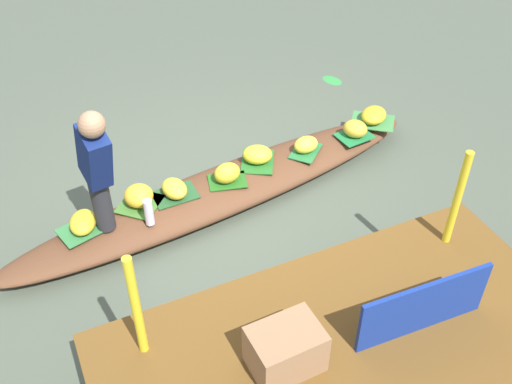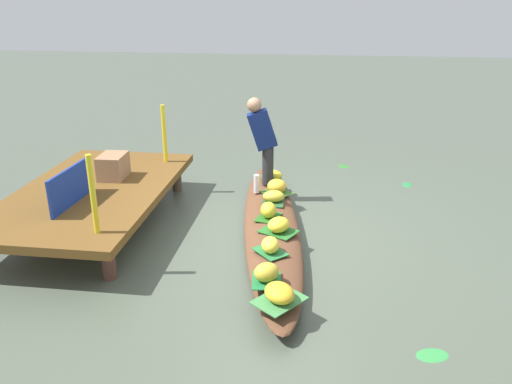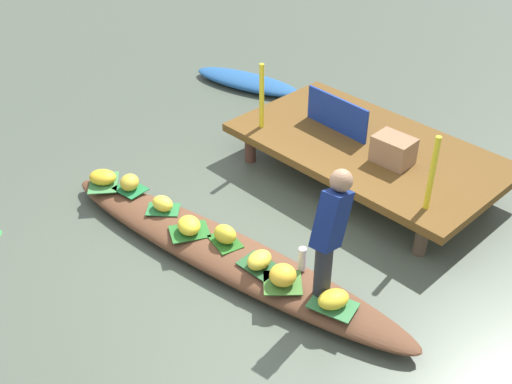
% 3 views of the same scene
% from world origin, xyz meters
% --- Properties ---
extents(canal_water, '(40.00, 40.00, 0.00)m').
position_xyz_m(canal_water, '(0.00, 0.00, 0.00)').
color(canal_water, '#4B5446').
rests_on(canal_water, ground).
extents(dock_platform, '(3.20, 1.80, 0.48)m').
position_xyz_m(dock_platform, '(0.03, 2.28, 0.42)').
color(dock_platform, brown).
rests_on(dock_platform, ground).
extents(vendor_boat, '(4.41, 1.30, 0.24)m').
position_xyz_m(vendor_boat, '(0.00, 0.00, 0.12)').
color(vendor_boat, brown).
rests_on(vendor_boat, ground).
extents(leaf_mat_0, '(0.40, 0.33, 0.01)m').
position_xyz_m(leaf_mat_0, '(-0.02, 0.03, 0.24)').
color(leaf_mat_0, '#25611D').
rests_on(leaf_mat_0, vendor_boat).
extents(banana_bunch_0, '(0.27, 0.22, 0.19)m').
position_xyz_m(banana_bunch_0, '(-0.02, 0.03, 0.33)').
color(banana_bunch_0, gold).
rests_on(banana_bunch_0, vendor_boat).
extents(leaf_mat_1, '(0.45, 0.49, 0.01)m').
position_xyz_m(leaf_mat_1, '(-0.40, -0.13, 0.24)').
color(leaf_mat_1, '#256626').
rests_on(leaf_mat_1, vendor_boat).
extents(banana_bunch_1, '(0.36, 0.33, 0.17)m').
position_xyz_m(banana_bunch_1, '(-0.40, -0.13, 0.32)').
color(banana_bunch_1, yellow).
rests_on(banana_bunch_1, vendor_boat).
extents(leaf_mat_2, '(0.38, 0.31, 0.01)m').
position_xyz_m(leaf_mat_2, '(-1.48, -0.11, 0.24)').
color(leaf_mat_2, '#1E723A').
rests_on(leaf_mat_2, vendor_boat).
extents(banana_bunch_2, '(0.32, 0.32, 0.18)m').
position_xyz_m(banana_bunch_2, '(-1.48, -0.11, 0.33)').
color(banana_bunch_2, gold).
rests_on(banana_bunch_2, vendor_boat).
extents(leaf_mat_3, '(0.48, 0.38, 0.01)m').
position_xyz_m(leaf_mat_3, '(1.32, 0.12, 0.24)').
color(leaf_mat_3, '#357840').
rests_on(leaf_mat_3, vendor_boat).
extents(banana_bunch_3, '(0.30, 0.35, 0.15)m').
position_xyz_m(banana_bunch_3, '(1.32, 0.12, 0.31)').
color(banana_bunch_3, gold).
rests_on(banana_bunch_3, vendor_boat).
extents(leaf_mat_4, '(0.40, 0.28, 0.01)m').
position_xyz_m(leaf_mat_4, '(0.48, 0.02, 0.24)').
color(leaf_mat_4, '#24522A').
rests_on(leaf_mat_4, vendor_boat).
extents(banana_bunch_4, '(0.25, 0.31, 0.15)m').
position_xyz_m(banana_bunch_4, '(0.48, 0.02, 0.31)').
color(banana_bunch_4, gold).
rests_on(banana_bunch_4, vendor_boat).
extents(leaf_mat_5, '(0.49, 0.49, 0.01)m').
position_xyz_m(leaf_mat_5, '(0.81, 0.01, 0.24)').
color(leaf_mat_5, '#3F712C').
rests_on(leaf_mat_5, vendor_boat).
extents(banana_bunch_5, '(0.33, 0.33, 0.19)m').
position_xyz_m(banana_bunch_5, '(0.81, 0.01, 0.34)').
color(banana_bunch_5, yellow).
rests_on(banana_bunch_5, vendor_boat).
extents(leaf_mat_6, '(0.42, 0.42, 0.01)m').
position_xyz_m(leaf_mat_6, '(-0.90, -0.08, 0.24)').
color(leaf_mat_6, '#277039').
rests_on(leaf_mat_6, vendor_boat).
extents(banana_bunch_6, '(0.27, 0.21, 0.16)m').
position_xyz_m(banana_bunch_6, '(-0.90, -0.08, 0.32)').
color(banana_bunch_6, yellow).
rests_on(banana_bunch_6, vendor_boat).
extents(leaf_mat_7, '(0.55, 0.53, 0.01)m').
position_xyz_m(leaf_mat_7, '(-1.80, -0.26, 0.24)').
color(leaf_mat_7, '#3F8044').
rests_on(leaf_mat_7, vendor_boat).
extents(banana_bunch_7, '(0.40, 0.38, 0.16)m').
position_xyz_m(banana_bunch_7, '(-1.80, -0.26, 0.32)').
color(banana_bunch_7, gold).
rests_on(banana_bunch_7, vendor_boat).
extents(vendor_person, '(0.24, 0.45, 1.24)m').
position_xyz_m(vendor_person, '(1.13, 0.25, 0.94)').
color(vendor_person, '#28282D').
rests_on(vendor_person, vendor_boat).
extents(water_bottle, '(0.08, 0.08, 0.25)m').
position_xyz_m(water_bottle, '(0.79, 0.29, 0.36)').
color(water_bottle, silver).
rests_on(water_bottle, vendor_boat).
extents(market_banner, '(0.95, 0.07, 0.44)m').
position_xyz_m(market_banner, '(-0.47, 2.28, 0.70)').
color(market_banner, navy).
rests_on(market_banner, dock_platform).
extents(railing_post_west, '(0.06, 0.06, 0.84)m').
position_xyz_m(railing_post_west, '(-1.17, 1.68, 0.90)').
color(railing_post_west, yellow).
rests_on(railing_post_west, dock_platform).
extents(railing_post_east, '(0.06, 0.06, 0.84)m').
position_xyz_m(railing_post_east, '(1.23, 1.68, 0.90)').
color(railing_post_east, yellow).
rests_on(railing_post_east, dock_platform).
extents(produce_crate, '(0.45, 0.34, 0.32)m').
position_xyz_m(produce_crate, '(0.46, 2.16, 0.64)').
color(produce_crate, '#946D4D').
rests_on(produce_crate, dock_platform).
extents(drifting_plant_2, '(0.26, 0.32, 0.01)m').
position_xyz_m(drifting_plant_2, '(-2.08, -1.55, 0.00)').
color(drifting_plant_2, '#328C41').
rests_on(drifting_plant_2, ground).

